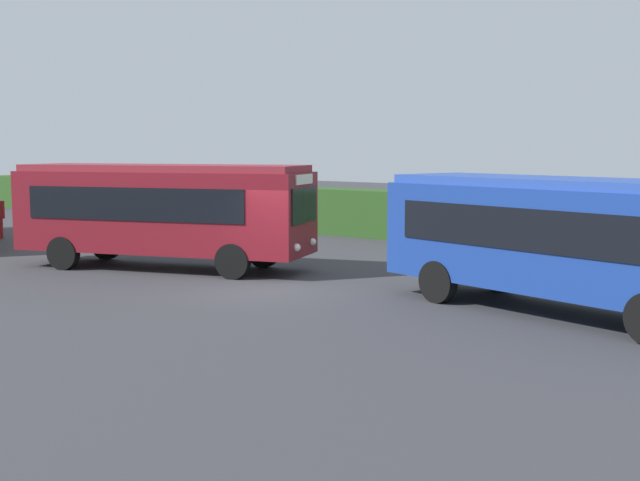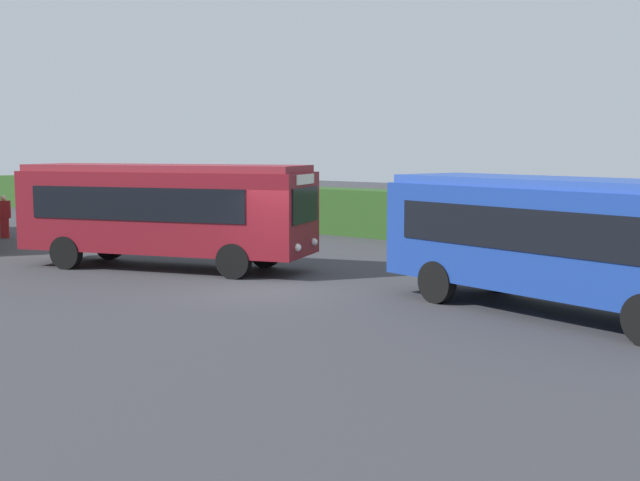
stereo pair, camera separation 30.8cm
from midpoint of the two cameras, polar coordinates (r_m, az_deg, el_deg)
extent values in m
plane|color=#38383D|center=(20.83, -3.79, -3.49)|extent=(107.06, 107.06, 0.00)
cube|color=maroon|center=(24.61, -10.56, 2.07)|extent=(9.26, 5.40, 2.39)
cube|color=maroon|center=(24.54, -10.62, 5.09)|extent=(8.94, 5.12, 0.20)
cube|color=black|center=(25.83, -9.77, 2.94)|extent=(6.57, 2.43, 0.96)
cube|color=black|center=(23.66, -12.70, 2.54)|extent=(6.57, 2.43, 0.96)
cube|color=black|center=(22.71, -0.66, 2.54)|extent=(0.74, 1.93, 1.00)
cube|color=silver|center=(22.67, -0.66, 4.37)|extent=(0.51, 1.30, 0.28)
cylinder|color=black|center=(24.54, -3.53, -0.76)|extent=(1.04, 0.61, 1.00)
cylinder|color=black|center=(22.47, -5.76, -1.47)|extent=(1.04, 0.61, 1.00)
cylinder|color=black|center=(27.14, -14.41, -0.24)|extent=(1.04, 0.61, 1.00)
cylinder|color=black|center=(25.29, -17.26, -0.83)|extent=(1.04, 0.61, 1.00)
sphere|color=silver|center=(23.46, -0.06, -0.10)|extent=(0.22, 0.22, 0.22)
sphere|color=silver|center=(22.18, -1.21, -0.50)|extent=(0.22, 0.22, 0.22)
cube|color=navy|center=(18.24, 17.43, 0.08)|extent=(8.91, 4.31, 2.24)
cube|color=#2747A0|center=(18.15, 17.57, 3.91)|extent=(8.62, 4.05, 0.20)
cube|color=black|center=(19.43, 18.83, 1.21)|extent=(6.53, 1.49, 0.90)
cube|color=black|center=(17.36, 14.29, 0.76)|extent=(6.53, 1.49, 0.90)
cylinder|color=black|center=(20.87, 13.07, -2.23)|extent=(1.04, 0.49, 1.00)
cylinder|color=black|center=(19.15, 8.76, -2.93)|extent=(1.04, 0.49, 1.00)
cube|color=maroon|center=(34.78, -21.25, 0.83)|extent=(0.39, 0.40, 0.81)
cube|color=maroon|center=(34.72, -21.30, 2.07)|extent=(0.51, 0.55, 0.71)
sphere|color=beige|center=(34.69, -21.34, 2.83)|extent=(0.22, 0.22, 0.22)
cube|color=#294D1E|center=(30.53, 11.69, 1.43)|extent=(65.53, 1.64, 1.91)
camera|label=1|loc=(0.15, -89.57, 0.05)|focal=45.05mm
camera|label=2|loc=(0.15, 90.43, -0.05)|focal=45.05mm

